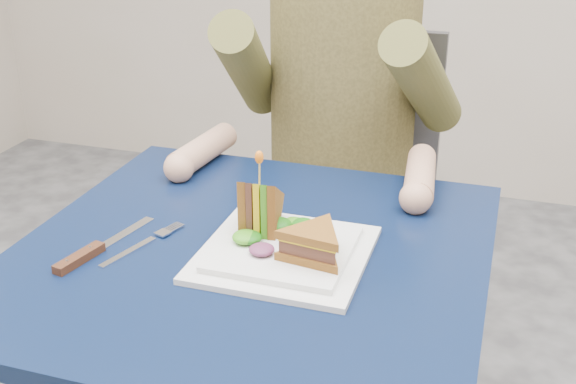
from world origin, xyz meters
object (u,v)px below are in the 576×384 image
(table, at_px, (252,290))
(diner, at_px, (342,53))
(chair, at_px, (348,187))
(fork, at_px, (141,245))
(sandwich_upright, at_px, (260,210))
(plate, at_px, (284,252))
(sandwich_flat, at_px, (314,244))
(knife, at_px, (88,253))

(table, relative_size, diner, 1.01)
(chair, bearing_deg, table, -90.00)
(fork, bearing_deg, diner, 74.97)
(chair, relative_size, sandwich_upright, 6.56)
(table, xyz_separation_m, sandwich_upright, (0.00, 0.04, 0.13))
(table, distance_m, plate, 0.11)
(diner, bearing_deg, fork, -105.03)
(sandwich_flat, distance_m, sandwich_upright, 0.13)
(chair, distance_m, sandwich_upright, 0.71)
(table, distance_m, chair, 0.72)
(sandwich_upright, distance_m, knife, 0.28)
(chair, height_order, diner, diner)
(chair, bearing_deg, fork, -102.88)
(sandwich_upright, relative_size, fork, 0.81)
(chair, bearing_deg, sandwich_flat, -81.15)
(diner, distance_m, plate, 0.63)
(table, bearing_deg, knife, -156.43)
(diner, height_order, sandwich_flat, diner)
(plate, xyz_separation_m, knife, (-0.30, -0.09, -0.00))
(sandwich_upright, xyz_separation_m, knife, (-0.24, -0.14, -0.05))
(plate, height_order, knife, plate)
(knife, bearing_deg, diner, 71.32)
(fork, relative_size, knife, 0.79)
(chair, relative_size, sandwich_flat, 6.83)
(diner, relative_size, sandwich_upright, 5.25)
(table, height_order, sandwich_flat, sandwich_flat)
(table, bearing_deg, plate, -8.91)
(table, height_order, plate, plate)
(diner, xyz_separation_m, fork, (-0.17, -0.64, -0.18))
(plate, bearing_deg, diner, 95.71)
(table, xyz_separation_m, knife, (-0.24, -0.10, 0.09))
(chair, xyz_separation_m, diner, (-0.00, -0.11, 0.37))
(fork, bearing_deg, plate, 9.50)
(sandwich_upright, height_order, knife, sandwich_upright)
(table, relative_size, sandwich_flat, 5.51)
(plate, distance_m, sandwich_flat, 0.07)
(plate, height_order, fork, plate)
(table, height_order, fork, fork)
(table, height_order, chair, chair)
(sandwich_upright, bearing_deg, fork, -154.60)
(diner, relative_size, fork, 4.26)
(chair, xyz_separation_m, fork, (-0.17, -0.76, 0.19))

